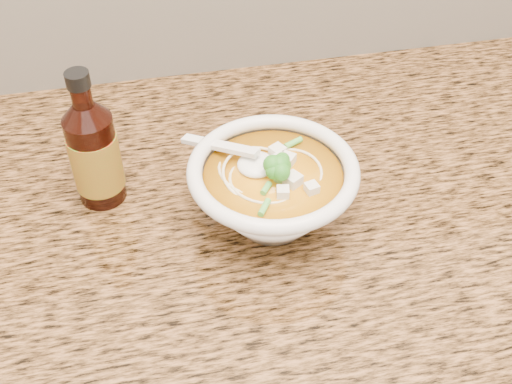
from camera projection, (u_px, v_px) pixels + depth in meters
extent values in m
cube|color=brown|center=(300.00, 207.00, 0.83)|extent=(4.00, 0.68, 0.04)
cylinder|color=white|center=(272.00, 217.00, 0.78)|extent=(0.08, 0.08, 0.01)
torus|color=white|center=(273.00, 170.00, 0.73)|extent=(0.20, 0.20, 0.02)
torus|color=beige|center=(281.00, 167.00, 0.74)|extent=(0.12, 0.12, 0.00)
torus|color=beige|center=(271.00, 186.00, 0.72)|extent=(0.07, 0.07, 0.00)
torus|color=beige|center=(264.00, 184.00, 0.72)|extent=(0.10, 0.10, 0.00)
torus|color=beige|center=(290.00, 181.00, 0.73)|extent=(0.09, 0.09, 0.00)
torus|color=beige|center=(276.00, 185.00, 0.73)|extent=(0.06, 0.06, 0.00)
torus|color=beige|center=(272.00, 183.00, 0.73)|extent=(0.07, 0.07, 0.00)
torus|color=beige|center=(270.00, 187.00, 0.73)|extent=(0.11, 0.11, 0.00)
torus|color=beige|center=(270.00, 175.00, 0.75)|extent=(0.09, 0.09, 0.00)
torus|color=beige|center=(271.00, 172.00, 0.75)|extent=(0.07, 0.07, 0.00)
cube|color=silver|center=(309.00, 159.00, 0.74)|extent=(0.02, 0.02, 0.02)
cube|color=silver|center=(295.00, 164.00, 0.74)|extent=(0.02, 0.02, 0.02)
cube|color=silver|center=(301.00, 150.00, 0.76)|extent=(0.02, 0.02, 0.01)
cube|color=silver|center=(285.00, 163.00, 0.74)|extent=(0.02, 0.02, 0.01)
cube|color=silver|center=(294.00, 167.00, 0.73)|extent=(0.02, 0.02, 0.01)
cube|color=silver|center=(310.00, 169.00, 0.73)|extent=(0.02, 0.02, 0.01)
ellipsoid|color=#196014|center=(280.00, 167.00, 0.71)|extent=(0.04, 0.04, 0.03)
cylinder|color=#57B846|center=(325.00, 184.00, 0.71)|extent=(0.02, 0.01, 0.01)
cylinder|color=#57B846|center=(249.00, 150.00, 0.76)|extent=(0.02, 0.02, 0.01)
cylinder|color=#57B846|center=(306.00, 187.00, 0.71)|extent=(0.02, 0.02, 0.01)
cylinder|color=#57B846|center=(277.00, 206.00, 0.69)|extent=(0.01, 0.02, 0.01)
cylinder|color=#57B846|center=(283.00, 157.00, 0.75)|extent=(0.01, 0.02, 0.01)
cylinder|color=#57B846|center=(303.00, 158.00, 0.75)|extent=(0.01, 0.02, 0.01)
ellipsoid|color=white|center=(256.00, 165.00, 0.74)|extent=(0.04, 0.04, 0.02)
cube|color=white|center=(220.00, 146.00, 0.75)|extent=(0.09, 0.08, 0.03)
cylinder|color=black|center=(96.00, 159.00, 0.77)|extent=(0.06, 0.06, 0.12)
cylinder|color=black|center=(81.00, 96.00, 0.71)|extent=(0.02, 0.02, 0.03)
cylinder|color=black|center=(78.00, 79.00, 0.69)|extent=(0.03, 0.03, 0.02)
cylinder|color=red|center=(96.00, 161.00, 0.77)|extent=(0.06, 0.06, 0.08)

